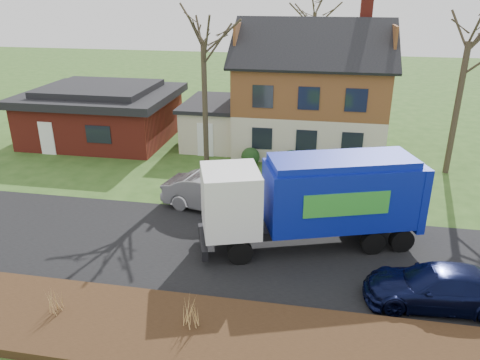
# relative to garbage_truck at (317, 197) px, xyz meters

# --- Properties ---
(ground) EXTENTS (120.00, 120.00, 0.00)m
(ground) POSITION_rel_garbage_truck_xyz_m (-2.87, -0.99, -2.16)
(ground) COLOR #2B4D19
(ground) RESTS_ON ground
(road) EXTENTS (80.00, 7.00, 0.02)m
(road) POSITION_rel_garbage_truck_xyz_m (-2.87, -0.99, -2.15)
(road) COLOR black
(road) RESTS_ON ground
(mulch_verge) EXTENTS (80.00, 3.50, 0.30)m
(mulch_verge) POSITION_rel_garbage_truck_xyz_m (-2.87, -6.29, -2.01)
(mulch_verge) COLOR black
(mulch_verge) RESTS_ON ground
(main_house) EXTENTS (12.95, 8.95, 9.26)m
(main_house) POSITION_rel_garbage_truck_xyz_m (-1.38, 12.92, 1.87)
(main_house) COLOR beige
(main_house) RESTS_ON ground
(ranch_house) EXTENTS (9.80, 8.20, 3.70)m
(ranch_house) POSITION_rel_garbage_truck_xyz_m (-14.87, 12.01, -0.35)
(ranch_house) COLOR maroon
(ranch_house) RESTS_ON ground
(garbage_truck) EXTENTS (9.04, 5.01, 3.75)m
(garbage_truck) POSITION_rel_garbage_truck_xyz_m (0.00, 0.00, 0.00)
(garbage_truck) COLOR black
(garbage_truck) RESTS_ON ground
(silver_sedan) EXTENTS (5.30, 2.73, 1.66)m
(silver_sedan) POSITION_rel_garbage_truck_xyz_m (-4.69, 2.48, -1.33)
(silver_sedan) COLOR #999AA0
(silver_sedan) RESTS_ON ground
(navy_wagon) EXTENTS (4.85, 2.17, 1.38)m
(navy_wagon) POSITION_rel_garbage_truck_xyz_m (4.14, -3.20, -1.47)
(navy_wagon) COLOR black
(navy_wagon) RESTS_ON ground
(tree_front_west) EXTENTS (3.34, 3.34, 9.92)m
(tree_front_west) POSITION_rel_garbage_truck_xyz_m (-6.50, 7.78, 6.01)
(tree_front_west) COLOR #3A3123
(tree_front_west) RESTS_ON ground
(tree_front_east) EXTENTS (3.71, 3.71, 10.31)m
(tree_front_east) POSITION_rel_garbage_truck_xyz_m (7.09, 9.51, 6.22)
(tree_front_east) COLOR #3E3325
(tree_front_east) RESTS_ON ground
(grass_clump_west) EXTENTS (0.33, 0.27, 0.88)m
(grass_clump_west) POSITION_rel_garbage_truck_xyz_m (-7.85, -6.19, -1.42)
(grass_clump_west) COLOR #AF854D
(grass_clump_west) RESTS_ON mulch_verge
(grass_clump_mid) EXTENTS (0.36, 0.30, 1.01)m
(grass_clump_mid) POSITION_rel_garbage_truck_xyz_m (-3.47, -6.09, -1.36)
(grass_clump_mid) COLOR tan
(grass_clump_mid) RESTS_ON mulch_verge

